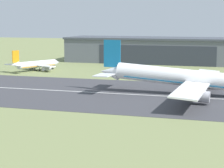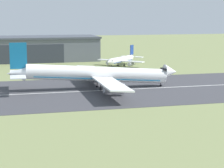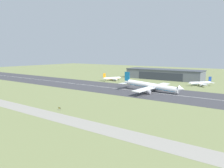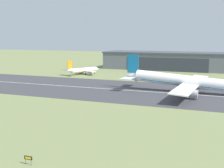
{
  "view_description": "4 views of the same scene",
  "coord_description": "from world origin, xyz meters",
  "px_view_note": "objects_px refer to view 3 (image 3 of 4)",
  "views": [
    {
      "loc": [
        52.24,
        -5.14,
        20.88
      ],
      "look_at": [
        30.85,
        64.48,
        9.95
      ],
      "focal_mm": 70.0,
      "sensor_mm": 36.0,
      "label": 1
    },
    {
      "loc": [
        9.36,
        -17.36,
        23.6
      ],
      "look_at": [
        30.63,
        63.09,
        9.97
      ],
      "focal_mm": 70.0,
      "sensor_mm": 36.0,
      "label": 2
    },
    {
      "loc": [
        115.08,
        -46.19,
        30.99
      ],
      "look_at": [
        26.17,
        77.24,
        9.41
      ],
      "focal_mm": 35.0,
      "sensor_mm": 36.0,
      "label": 3
    },
    {
      "loc": [
        57.25,
        -11.53,
        22.34
      ],
      "look_at": [
        26.92,
        62.82,
        10.14
      ],
      "focal_mm": 50.0,
      "sensor_mm": 36.0,
      "label": 4
    }
  ],
  "objects_px": {
    "airplane_landing": "(152,86)",
    "runway_sign": "(59,108)",
    "airplane_parked_centre": "(112,78)",
    "airplane_parked_west": "(200,83)"
  },
  "relations": [
    {
      "from": "airplane_landing",
      "to": "airplane_parked_centre",
      "type": "height_order",
      "value": "airplane_landing"
    },
    {
      "from": "airplane_landing",
      "to": "runway_sign",
      "type": "height_order",
      "value": "airplane_landing"
    },
    {
      "from": "airplane_parked_west",
      "to": "airplane_parked_centre",
      "type": "height_order",
      "value": "airplane_parked_west"
    },
    {
      "from": "airplane_parked_centre",
      "to": "airplane_parked_west",
      "type": "bearing_deg",
      "value": 9.83
    },
    {
      "from": "airplane_parked_west",
      "to": "runway_sign",
      "type": "xyz_separation_m",
      "value": [
        -39.05,
        -137.99,
        -1.57
      ]
    },
    {
      "from": "runway_sign",
      "to": "airplane_parked_centre",
      "type": "bearing_deg",
      "value": 113.16
    },
    {
      "from": "airplane_landing",
      "to": "runway_sign",
      "type": "bearing_deg",
      "value": -100.39
    },
    {
      "from": "airplane_parked_centre",
      "to": "airplane_landing",
      "type": "bearing_deg",
      "value": -30.11
    },
    {
      "from": "airplane_landing",
      "to": "airplane_parked_west",
      "type": "bearing_deg",
      "value": 66.56
    },
    {
      "from": "airplane_landing",
      "to": "airplane_parked_west",
      "type": "distance_m",
      "value": 59.93
    }
  ]
}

